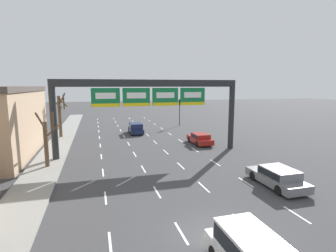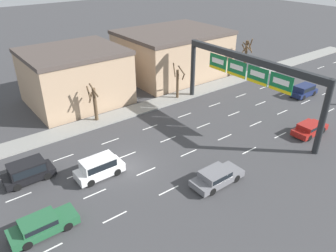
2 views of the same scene
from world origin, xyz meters
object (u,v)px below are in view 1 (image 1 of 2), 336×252
(traffic_light_near_gantry, at_px, (180,107))
(tree_bare_second, at_px, (47,140))
(sign_gantry, at_px, (150,97))
(tree_bare_closest, at_px, (60,113))
(suv_navy, at_px, (136,128))
(car_grey, at_px, (278,176))
(car_red, at_px, (200,138))

(traffic_light_near_gantry, relative_size, tree_bare_second, 0.98)
(sign_gantry, distance_m, tree_bare_closest, 15.30)
(sign_gantry, distance_m, suv_navy, 12.83)
(car_grey, relative_size, tree_bare_second, 1.01)
(sign_gantry, xyz_separation_m, tree_bare_closest, (-9.85, 11.46, -2.43))
(traffic_light_near_gantry, bearing_deg, car_grey, -94.29)
(sign_gantry, xyz_separation_m, car_red, (6.60, 2.90, -5.06))
(suv_navy, bearing_deg, car_grey, -74.40)
(car_grey, xyz_separation_m, tree_bare_second, (-15.97, 8.80, 1.71))
(tree_bare_second, bearing_deg, car_red, 17.63)
(tree_bare_second, bearing_deg, sign_gantry, 13.06)
(sign_gantry, height_order, car_red, sign_gantry)
(suv_navy, xyz_separation_m, tree_bare_second, (-9.60, -14.03, 1.57))
(car_grey, height_order, suv_navy, suv_navy)
(car_grey, distance_m, suv_navy, 23.70)
(car_red, relative_size, tree_bare_closest, 0.73)
(car_grey, height_order, car_red, car_grey)
(car_grey, distance_m, tree_bare_second, 18.32)
(car_red, relative_size, traffic_light_near_gantry, 0.94)
(suv_navy, relative_size, traffic_light_near_gantry, 0.89)
(car_grey, relative_size, car_red, 1.10)
(suv_navy, height_order, tree_bare_closest, tree_bare_closest)
(car_grey, bearing_deg, sign_gantry, 121.06)
(suv_navy, relative_size, car_red, 0.94)
(sign_gantry, xyz_separation_m, traffic_light_near_gantry, (8.73, 17.33, -2.48))
(car_grey, xyz_separation_m, suv_navy, (-6.37, 22.83, 0.14))
(car_red, xyz_separation_m, tree_bare_second, (-15.96, -5.07, 1.73))
(car_red, bearing_deg, car_grey, -89.95)
(suv_navy, height_order, traffic_light_near_gantry, traffic_light_near_gantry)
(suv_navy, bearing_deg, sign_gantry, -91.13)
(tree_bare_second, bearing_deg, traffic_light_near_gantry, 47.14)
(sign_gantry, bearing_deg, tree_bare_second, -166.94)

